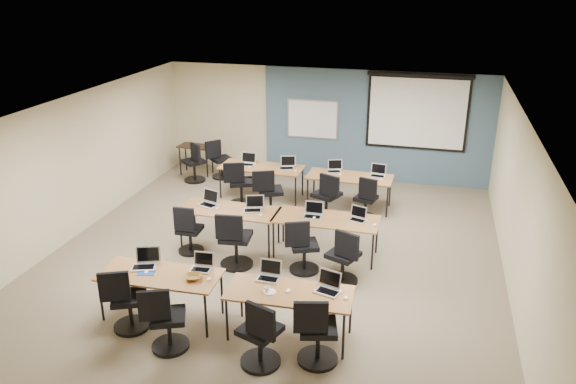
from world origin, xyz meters
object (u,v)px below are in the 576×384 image
(laptop_1, at_px, (202,265))
(laptop_3, at_px, (328,286))
(laptop_0, at_px, (146,262))
(task_chair_2, at_px, (260,339))
(laptop_8, at_px, (248,162))
(laptop_6, at_px, (313,213))
(laptop_7, at_px, (358,217))
(whiteboard, at_px, (312,119))
(laptop_5, at_px, (254,207))
(training_table_front_left, at_px, (160,277))
(training_table_back_left, at_px, (261,169))
(laptop_2, at_px, (269,274))
(laptop_9, at_px, (287,165))
(spare_chair_a, at_px, (220,162))
(task_chair_11, at_px, (366,202))
(training_table_mid_right, at_px, (326,221))
(laptop_10, at_px, (334,169))
(projector_screen, at_px, (418,108))
(laptop_4, at_px, (209,201))
(spare_chair_b, at_px, (195,166))
(laptop_11, at_px, (378,173))
(training_table_back_right, at_px, (350,178))
(task_chair_7, at_px, (344,261))
(task_chair_1, at_px, (165,324))
(task_chair_10, at_px, (327,200))
(task_chair_9, at_px, (269,196))
(task_chair_5, at_px, (235,244))
(task_chair_0, at_px, (126,305))
(training_table_front_right, at_px, (289,295))
(task_chair_4, at_px, (189,234))
(utility_table, at_px, (196,150))
(training_table_mid_left, at_px, (229,211))

(laptop_1, xyz_separation_m, laptop_3, (1.92, -0.12, 0.01))
(laptop_0, xyz_separation_m, task_chair_2, (2.06, -0.87, -0.38))
(laptop_3, xyz_separation_m, laptop_8, (-2.82, 4.89, 0.00))
(laptop_6, distance_m, laptop_7, 0.80)
(whiteboard, xyz_separation_m, laptop_5, (-0.18, -4.16, -0.66))
(training_table_front_left, distance_m, laptop_3, 2.47)
(training_table_back_left, distance_m, laptop_2, 4.96)
(whiteboard, distance_m, laptop_9, 1.83)
(training_table_front_left, distance_m, spare_chair_a, 6.12)
(laptop_6, height_order, task_chair_11, laptop_6)
(training_table_mid_right, height_order, laptop_10, laptop_10)
(projector_screen, height_order, training_table_back_left, projector_screen)
(training_table_front_left, distance_m, laptop_4, 2.65)
(training_table_front_left, bearing_deg, laptop_0, 149.83)
(task_chair_2, bearing_deg, spare_chair_b, 140.63)
(laptop_7, xyz_separation_m, laptop_9, (-1.94, 2.41, 0.01))
(projector_screen, xyz_separation_m, laptop_1, (-2.73, -6.44, -1.10))
(laptop_10, relative_size, laptop_11, 0.98)
(training_table_back_right, bearing_deg, whiteboard, 124.81)
(training_table_back_left, bearing_deg, task_chair_7, -51.77)
(task_chair_1, distance_m, laptop_11, 6.17)
(spare_chair_a, bearing_deg, task_chair_1, -121.63)
(training_table_mid_right, xyz_separation_m, task_chair_11, (0.50, 1.78, -0.30))
(laptop_6, xyz_separation_m, task_chair_10, (-0.04, 1.54, -0.36))
(laptop_9, height_order, laptop_10, laptop_9)
(task_chair_7, bearing_deg, laptop_5, 175.40)
(spare_chair_a, bearing_deg, laptop_9, -70.95)
(task_chair_1, distance_m, task_chair_10, 5.00)
(task_chair_9, bearing_deg, task_chair_2, -96.94)
(laptop_11, bearing_deg, task_chair_5, -116.09)
(task_chair_10, bearing_deg, training_table_mid_right, -56.23)
(task_chair_0, distance_m, laptop_9, 5.57)
(training_table_mid_right, height_order, laptop_5, laptop_5)
(training_table_back_right, relative_size, laptop_2, 5.65)
(training_table_front_right, xyz_separation_m, task_chair_7, (0.49, 1.64, -0.27))
(laptop_1, bearing_deg, training_table_front_left, -154.97)
(task_chair_4, relative_size, spare_chair_b, 0.95)
(laptop_3, relative_size, utility_table, 0.40)
(laptop_5, bearing_deg, laptop_11, 33.13)
(training_table_mid_left, xyz_separation_m, laptop_4, (-0.45, 0.12, 0.11))
(task_chair_2, distance_m, task_chair_5, 2.73)
(training_table_back_right, distance_m, task_chair_0, 5.81)
(training_table_front_left, height_order, spare_chair_a, spare_chair_a)
(task_chair_7, bearing_deg, training_table_front_left, -123.36)
(laptop_10, bearing_deg, laptop_8, 162.00)
(training_table_mid_right, bearing_deg, task_chair_5, -149.52)
(task_chair_4, relative_size, laptop_8, 2.74)
(task_chair_5, xyz_separation_m, laptop_10, (1.12, 3.39, 0.35))
(projector_screen, relative_size, training_table_back_left, 1.28)
(training_table_mid_right, height_order, laptop_0, laptop_0)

